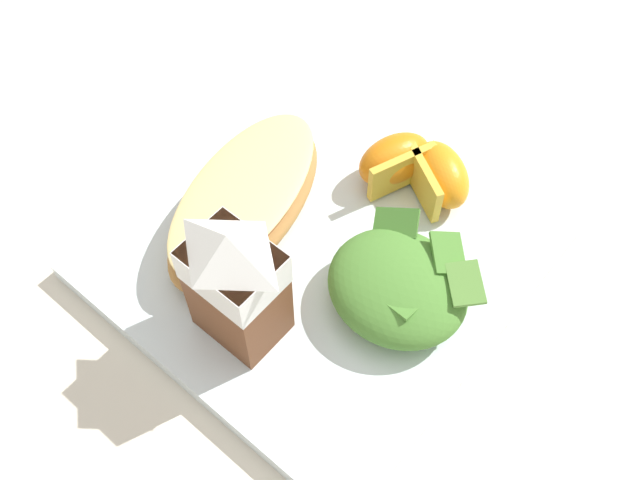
% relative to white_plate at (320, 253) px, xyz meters
% --- Properties ---
extents(ground, '(3.00, 3.00, 0.00)m').
position_rel_white_plate_xyz_m(ground, '(0.00, 0.00, -0.01)').
color(ground, beige).
extents(white_plate, '(0.28, 0.28, 0.02)m').
position_rel_white_plate_xyz_m(white_plate, '(0.00, 0.00, 0.00)').
color(white_plate, silver).
rests_on(white_plate, ground).
extents(cheesy_pizza_bread, '(0.11, 0.18, 0.04)m').
position_rel_white_plate_xyz_m(cheesy_pizza_bread, '(0.06, 0.01, 0.03)').
color(cheesy_pizza_bread, '#B77F42').
rests_on(cheesy_pizza_bread, white_plate).
extents(green_salad_pile, '(0.11, 0.10, 0.04)m').
position_rel_white_plate_xyz_m(green_salad_pile, '(-0.07, -0.00, 0.03)').
color(green_salad_pile, '#4C8433').
rests_on(green_salad_pile, white_plate).
extents(milk_carton, '(0.06, 0.05, 0.11)m').
position_rel_white_plate_xyz_m(milk_carton, '(0.00, 0.08, 0.07)').
color(milk_carton, brown).
rests_on(milk_carton, white_plate).
extents(orange_wedge_front, '(0.07, 0.06, 0.04)m').
position_rel_white_plate_xyz_m(orange_wedge_front, '(-0.04, -0.10, 0.03)').
color(orange_wedge_front, orange).
rests_on(orange_wedge_front, white_plate).
extents(orange_wedge_middle, '(0.06, 0.07, 0.04)m').
position_rel_white_plate_xyz_m(orange_wedge_middle, '(0.00, -0.09, 0.03)').
color(orange_wedge_middle, orange).
rests_on(orange_wedge_middle, white_plate).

